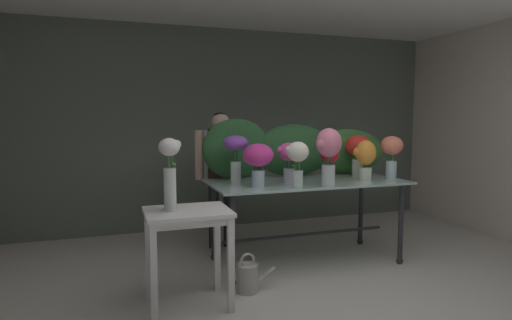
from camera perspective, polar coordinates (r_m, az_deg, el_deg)
name	(u,v)px	position (r m, az deg, el deg)	size (l,w,h in m)	color
ground_plane	(280,262)	(4.51, 3.18, -13.53)	(7.77, 7.77, 0.00)	beige
wall_back	(234,129)	(5.86, -2.98, 4.20)	(5.98, 0.12, 2.66)	slate
wall_right	(506,130)	(6.06, 30.52, 3.46)	(0.12, 3.50, 2.66)	beige
display_table_glass	(306,193)	(4.37, 6.75, -4.39)	(1.97, 0.93, 0.85)	#ABC9C4
side_table_white	(188,225)	(3.39, -9.16, -8.62)	(0.65, 0.52, 0.77)	white
florist	(221,165)	(4.83, -4.71, -0.69)	(0.59, 0.24, 1.55)	#232328
foliage_backdrop	(297,150)	(4.65, 5.58, 1.29)	(2.14, 0.31, 0.63)	#28562D
vase_fuchsia_lilies	(289,157)	(4.17, 4.46, 0.44)	(0.25, 0.23, 0.40)	silver
vase_magenta_anemones	(258,159)	(3.89, 0.30, 0.14)	(0.29, 0.28, 0.40)	silver
vase_sunset_peonies	(365,157)	(4.39, 14.46, 0.35)	(0.25, 0.20, 0.41)	silver
vase_rosy_freesia	(329,150)	(4.00, 9.73, 1.36)	(0.28, 0.24, 0.54)	silver
vase_violet_roses	(236,152)	(4.05, -2.74, 1.12)	(0.24, 0.24, 0.47)	silver
vase_coral_ranunculus	(392,152)	(4.62, 17.73, 1.07)	(0.23, 0.23, 0.45)	silver
vase_crimson_snapdragons	(330,159)	(4.39, 9.85, 0.16)	(0.20, 0.19, 0.36)	silver
vase_scarlet_hydrangea	(358,150)	(4.70, 13.51, 1.34)	(0.31, 0.28, 0.45)	silver
vase_ivory_carnations	(298,158)	(3.86, 5.64, 0.28)	(0.21, 0.20, 0.42)	silver
vase_white_roses_tall	(170,171)	(3.29, -11.47, -1.44)	(0.17, 0.16, 0.56)	silver
watering_can	(248,278)	(3.76, -1.08, -15.50)	(0.35, 0.18, 0.34)	#B7B2A8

